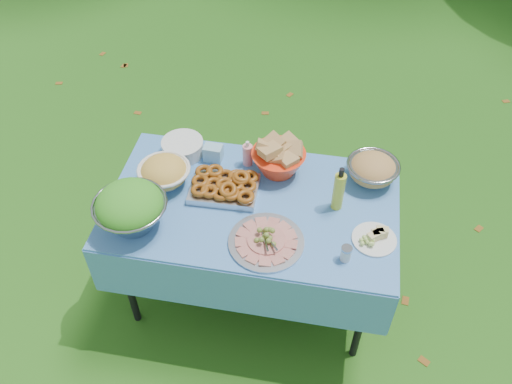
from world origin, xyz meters
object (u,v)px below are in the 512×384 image
at_px(pasta_bowl_steel, 373,169).
at_px(oil_bottle, 339,188).
at_px(bread_bowl, 279,157).
at_px(plate_stack, 183,147).
at_px(salad_bowl, 130,208).
at_px(picnic_table, 253,250).
at_px(charcuterie_platter, 266,237).

bearing_deg(pasta_bowl_steel, oil_bottle, -125.46).
height_order(pasta_bowl_steel, oil_bottle, oil_bottle).
relative_size(bread_bowl, oil_bottle, 1.11).
bearing_deg(pasta_bowl_steel, plate_stack, 178.83).
height_order(plate_stack, bread_bowl, bread_bowl).
relative_size(plate_stack, bread_bowl, 0.79).
xyz_separation_m(bread_bowl, pasta_bowl_steel, (0.49, 0.02, -0.02)).
xyz_separation_m(salad_bowl, oil_bottle, (0.96, 0.29, 0.01)).
bearing_deg(oil_bottle, picnic_table, -172.70).
bearing_deg(charcuterie_platter, bread_bowl, 92.21).
relative_size(picnic_table, plate_stack, 6.38).
relative_size(plate_stack, oil_bottle, 0.88).
bearing_deg(pasta_bowl_steel, salad_bowl, -155.14).
bearing_deg(picnic_table, charcuterie_platter, -65.00).
distance_m(picnic_table, salad_bowl, 0.77).
relative_size(picnic_table, bread_bowl, 5.07).
xyz_separation_m(charcuterie_platter, oil_bottle, (0.31, 0.29, 0.09)).
height_order(picnic_table, oil_bottle, oil_bottle).
height_order(plate_stack, charcuterie_platter, plate_stack).
xyz_separation_m(picnic_table, plate_stack, (-0.45, 0.31, 0.42)).
relative_size(plate_stack, pasta_bowl_steel, 0.85).
relative_size(picnic_table, salad_bowl, 4.14).
distance_m(bread_bowl, pasta_bowl_steel, 0.49).
xyz_separation_m(plate_stack, charcuterie_platter, (0.56, -0.54, -0.00)).
bearing_deg(salad_bowl, plate_stack, 79.77).
xyz_separation_m(salad_bowl, bread_bowl, (0.64, 0.50, -0.02)).
height_order(picnic_table, charcuterie_platter, charcuterie_platter).
distance_m(pasta_bowl_steel, charcuterie_platter, 0.71).
relative_size(salad_bowl, bread_bowl, 1.22).
height_order(bread_bowl, pasta_bowl_steel, bread_bowl).
relative_size(bread_bowl, charcuterie_platter, 0.80).
relative_size(picnic_table, oil_bottle, 5.62).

